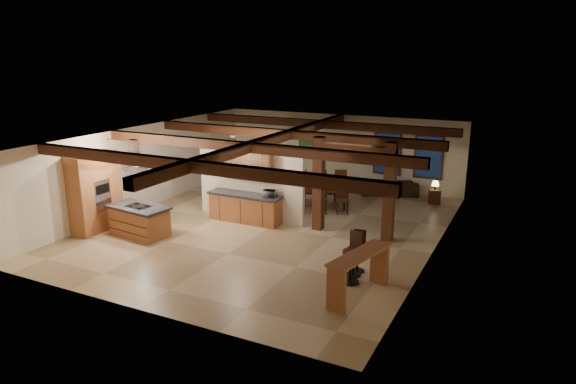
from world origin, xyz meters
The scene contains 23 objects.
ground centered at (0.00, 0.00, 0.00)m, with size 12.00×12.00×0.00m, color tan.
room_walls centered at (0.00, 0.00, 1.78)m, with size 12.00×12.00×12.00m.
ceiling_beams centered at (0.00, 0.00, 2.76)m, with size 10.00×12.00×0.28m.
timber_posts centered at (2.50, 0.50, 1.76)m, with size 2.50×0.30×2.90m.
partition_wall centered at (-1.00, 0.50, 1.10)m, with size 3.80×0.18×2.20m, color white.
pantry_cabinet centered at (-4.67, -2.60, 1.20)m, with size 0.67×1.60×2.40m.
back_counter centered at (-1.00, 0.11, 0.48)m, with size 2.50×0.66×0.94m.
upper_display_cabinet centered at (-1.00, 0.31, 1.85)m, with size 1.80×0.36×0.95m.
range_hood centered at (-3.17, -2.40, 1.78)m, with size 1.10×1.10×1.40m.
back_windows centered at (2.80, 5.93, 1.50)m, with size 2.70×0.07×1.70m.
framed_art centered at (-1.50, 5.94, 1.70)m, with size 0.65×0.05×0.85m.
recessed_cans centered at (-2.53, -1.93, 2.87)m, with size 3.16×2.46×0.03m.
kitchen_island centered at (-3.17, -2.40, 0.47)m, with size 1.96×1.20×0.93m.
dining_table centered at (0.55, 2.69, 0.32)m, with size 1.85×1.03×0.65m, color #37190D.
sofa centered at (2.30, 5.44, 0.32)m, with size 2.17×0.85×0.63m, color black.
microwave centered at (-0.10, 0.11, 1.05)m, with size 0.40×0.27×0.22m, color silver.
bar_counter centered at (4.02, -3.32, 0.70)m, with size 0.95×2.05×1.04m.
side_table centered at (4.09, 4.98, 0.26)m, with size 0.41×0.41×0.51m, color #3C1E0F.
table_lamp centered at (4.09, 4.98, 0.73)m, with size 0.26×0.26×0.31m.
bar_stool_a centered at (3.62, -2.68, 0.63)m, with size 0.47×0.48×1.25m.
bar_stool_b centered at (3.55, -1.99, 0.54)m, with size 0.37×0.38×1.06m.
bar_stool_c centered at (3.54, -2.27, 0.56)m, with size 0.39×0.39×1.10m.
dining_chairs centered at (0.55, 2.69, 0.63)m, with size 2.51×2.51×1.24m.
Camera 1 is at (7.28, -13.47, 5.33)m, focal length 32.00 mm.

